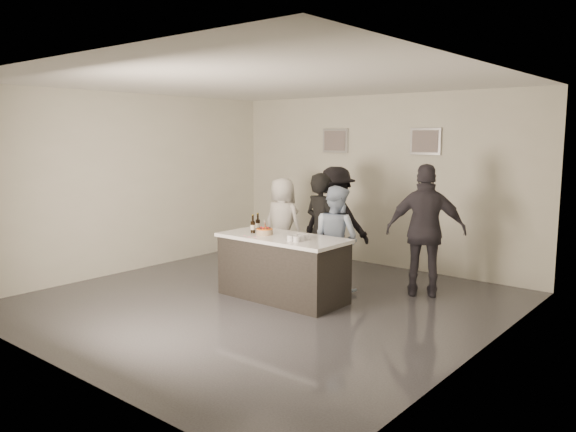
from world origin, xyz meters
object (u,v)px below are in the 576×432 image
object	(u,v)px
bar_counter	(283,267)
person_guest_back	(335,221)
cake	(265,232)
person_main_blue	(336,238)
person_guest_left	(283,223)
beer_bottle_a	(258,222)
person_guest_right	(426,231)
beer_bottle_b	(253,224)
person_main_black	(322,230)

from	to	relation	value
bar_counter	person_guest_back	distance (m)	1.71
bar_counter	cake	xyz separation A→B (m)	(-0.27, -0.07, 0.49)
person_main_blue	person_guest_left	distance (m)	1.65
beer_bottle_a	person_main_blue	bearing A→B (deg)	41.34
bar_counter	person_guest_left	bearing A→B (deg)	130.09
beer_bottle_a	cake	bearing A→B (deg)	-30.04
person_guest_right	person_main_blue	bearing A→B (deg)	-1.10
beer_bottle_b	person_main_blue	bearing A→B (deg)	48.85
cake	person_guest_back	distance (m)	1.71
cake	person_main_black	xyz separation A→B (m)	(0.29, 0.98, -0.07)
cake	person_main_blue	size ratio (longest dim) A/B	0.15
beer_bottle_a	person_main_blue	xyz separation A→B (m)	(0.87, 0.77, -0.24)
beer_bottle_b	person_main_blue	size ratio (longest dim) A/B	0.17
person_guest_right	person_guest_left	bearing A→B (deg)	-27.76
person_main_black	person_guest_left	size ratio (longest dim) A/B	1.11
person_main_blue	person_guest_back	size ratio (longest dim) A/B	0.88
beer_bottle_b	person_guest_back	xyz separation A→B (m)	(0.26, 1.72, -0.13)
cake	person_guest_right	distance (m)	2.30
beer_bottle_b	person_main_black	size ratio (longest dim) A/B	0.15
cake	person_guest_right	size ratio (longest dim) A/B	0.12
beer_bottle_b	cake	bearing A→B (deg)	1.79
cake	person_guest_left	distance (m)	1.80
cake	beer_bottle_b	distance (m)	0.24
person_main_black	person_guest_back	world-z (taller)	person_guest_back
bar_counter	person_guest_left	size ratio (longest dim) A/B	1.18
beer_bottle_b	person_guest_left	size ratio (longest dim) A/B	0.17
cake	beer_bottle_b	size ratio (longest dim) A/B	0.91
beer_bottle_b	person_guest_right	bearing A→B (deg)	37.24
person_main_blue	person_guest_right	distance (m)	1.30
person_main_black	person_guest_right	size ratio (longest dim) A/B	0.92
cake	beer_bottle_b	xyz separation A→B (m)	(-0.22, -0.01, 0.09)
person_main_black	beer_bottle_b	bearing A→B (deg)	74.07
person_guest_left	cake	bearing A→B (deg)	121.04
beer_bottle_a	beer_bottle_b	bearing A→B (deg)	-71.62
cake	person_guest_back	bearing A→B (deg)	88.85
person_guest_right	person_guest_back	size ratio (longest dim) A/B	1.06
bar_counter	person_main_blue	distance (m)	0.97
beer_bottle_a	person_guest_right	bearing A→B (deg)	33.30
cake	person_main_black	world-z (taller)	person_main_black
beer_bottle_a	person_main_blue	distance (m)	1.19
person_guest_left	person_main_black	bearing A→B (deg)	155.58
beer_bottle_a	bar_counter	bearing A→B (deg)	-8.88
beer_bottle_b	person_guest_left	bearing A→B (deg)	115.35
person_main_black	person_guest_left	distance (m)	1.35
person_guest_left	person_guest_right	xyz separation A→B (m)	(2.70, -0.03, 0.16)
bar_counter	cake	world-z (taller)	cake
bar_counter	beer_bottle_a	bearing A→B (deg)	171.12
beer_bottle_a	person_guest_back	size ratio (longest dim) A/B	0.15
beer_bottle_b	person_guest_right	xyz separation A→B (m)	(1.97, 1.50, -0.08)
person_main_blue	person_guest_right	size ratio (longest dim) A/B	0.83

